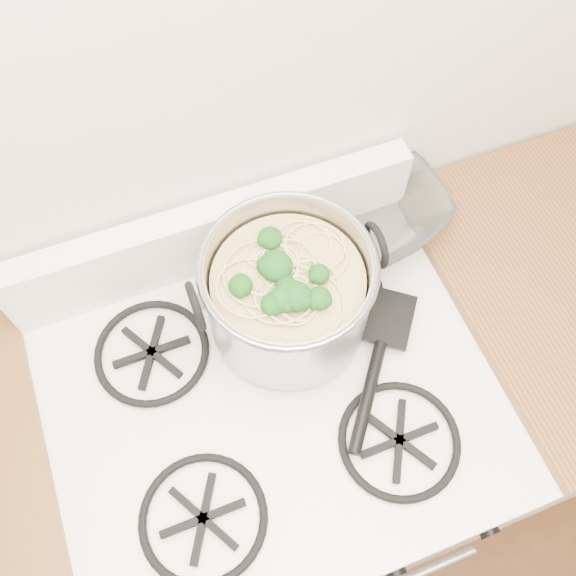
# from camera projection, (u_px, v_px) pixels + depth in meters

# --- Properties ---
(gas_range) EXTENTS (0.76, 0.66, 0.92)m
(gas_range) POSITION_uv_depth(u_px,v_px,m) (277.00, 461.00, 1.51)
(gas_range) COLOR white
(gas_range) RESTS_ON ground
(counter_left) EXTENTS (0.25, 0.65, 0.92)m
(counter_left) POSITION_uv_depth(u_px,v_px,m) (61.00, 541.00, 1.41)
(counter_left) COLOR silver
(counter_left) RESTS_ON ground
(stock_pot) EXTENTS (0.32, 0.29, 0.20)m
(stock_pot) POSITION_uv_depth(u_px,v_px,m) (288.00, 294.00, 1.07)
(stock_pot) COLOR #97979F
(stock_pot) RESTS_ON gas_range
(spatula) EXTENTS (0.42, 0.42, 0.02)m
(spatula) POSITION_uv_depth(u_px,v_px,m) (388.00, 316.00, 1.14)
(spatula) COLOR black
(spatula) RESTS_ON gas_range
(glass_bowl) EXTENTS (0.15, 0.15, 0.03)m
(glass_bowl) POSITION_uv_depth(u_px,v_px,m) (359.00, 212.00, 1.24)
(glass_bowl) COLOR white
(glass_bowl) RESTS_ON gas_range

